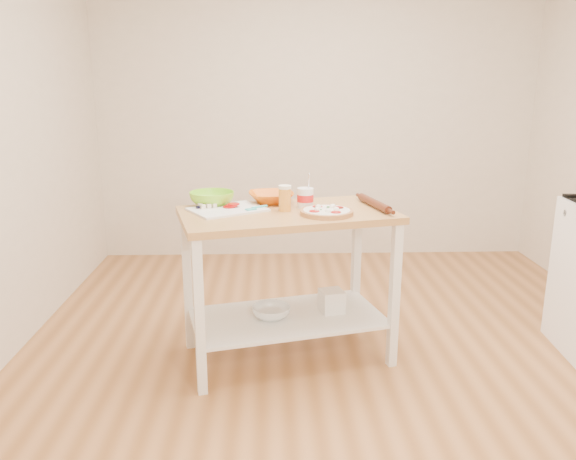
# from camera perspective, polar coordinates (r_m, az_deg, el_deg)

# --- Properties ---
(room_shell) EXTENTS (4.04, 4.54, 2.74)m
(room_shell) POSITION_cam_1_polar(r_m,az_deg,el_deg) (2.99, 6.64, 9.70)
(room_shell) COLOR #AF7440
(room_shell) RESTS_ON ground
(prep_island) EXTENTS (1.32, 0.93, 0.90)m
(prep_island) POSITION_cam_1_polar(r_m,az_deg,el_deg) (3.25, -0.06, -2.40)
(prep_island) COLOR tan
(prep_island) RESTS_ON ground
(pizza) EXTENTS (0.30, 0.30, 0.05)m
(pizza) POSITION_cam_1_polar(r_m,az_deg,el_deg) (3.12, 3.94, 1.89)
(pizza) COLOR tan
(pizza) RESTS_ON prep_island
(cutting_board) EXTENTS (0.50, 0.46, 0.04)m
(cutting_board) POSITION_cam_1_polar(r_m,az_deg,el_deg) (3.23, -6.25, 2.13)
(cutting_board) COLOR white
(cutting_board) RESTS_ON prep_island
(spatula) EXTENTS (0.13, 0.12, 0.01)m
(spatula) POSITION_cam_1_polar(r_m,az_deg,el_deg) (3.21, -3.32, 2.26)
(spatula) COLOR #39C1C1
(spatula) RESTS_ON cutting_board
(knife) EXTENTS (0.24, 0.17, 0.01)m
(knife) POSITION_cam_1_polar(r_m,az_deg,el_deg) (3.28, -7.75, 2.47)
(knife) COLOR silver
(knife) RESTS_ON cutting_board
(orange_bowl) EXTENTS (0.31, 0.31, 0.07)m
(orange_bowl) POSITION_cam_1_polar(r_m,az_deg,el_deg) (3.41, -1.72, 3.34)
(orange_bowl) COLOR #D35B0A
(orange_bowl) RESTS_ON prep_island
(green_bowl) EXTENTS (0.36, 0.36, 0.08)m
(green_bowl) POSITION_cam_1_polar(r_m,az_deg,el_deg) (3.36, -7.74, 3.17)
(green_bowl) COLOR #83D625
(green_bowl) RESTS_ON prep_island
(beer_pint) EXTENTS (0.07, 0.07, 0.15)m
(beer_pint) POSITION_cam_1_polar(r_m,az_deg,el_deg) (3.18, -0.32, 3.26)
(beer_pint) COLOR orange
(beer_pint) RESTS_ON prep_island
(yogurt_tub) EXTENTS (0.10, 0.10, 0.21)m
(yogurt_tub) POSITION_cam_1_polar(r_m,az_deg,el_deg) (3.27, 1.77, 3.28)
(yogurt_tub) COLOR white
(yogurt_tub) RESTS_ON prep_island
(rolling_pin) EXTENTS (0.13, 0.39, 0.05)m
(rolling_pin) POSITION_cam_1_polar(r_m,az_deg,el_deg) (3.32, 8.75, 2.67)
(rolling_pin) COLOR #532312
(rolling_pin) RESTS_ON prep_island
(shelf_glass_bowl) EXTENTS (0.25, 0.25, 0.07)m
(shelf_glass_bowl) POSITION_cam_1_polar(r_m,az_deg,el_deg) (3.35, -1.71, -8.34)
(shelf_glass_bowl) COLOR silver
(shelf_glass_bowl) RESTS_ON prep_island
(shelf_bin) EXTENTS (0.16, 0.16, 0.13)m
(shelf_bin) POSITION_cam_1_polar(r_m,az_deg,el_deg) (3.44, 4.45, -7.19)
(shelf_bin) COLOR white
(shelf_bin) RESTS_ON prep_island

